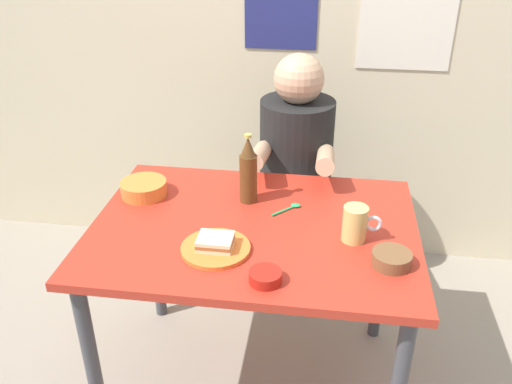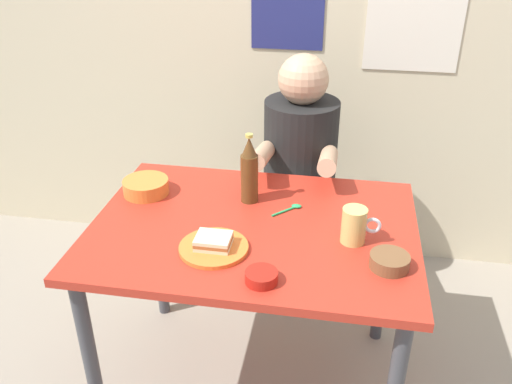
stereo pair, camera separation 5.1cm
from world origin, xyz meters
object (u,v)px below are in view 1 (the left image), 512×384
Objects in this scene: person_seated at (296,147)px; condiment_bowl_brown at (392,258)px; stool at (293,227)px; plate_orange at (216,248)px; beer_bottle at (248,171)px; dining_table at (254,248)px; sandwich at (215,242)px; beer_mug at (356,224)px.

person_seated is 6.00× the size of condiment_bowl_brown.
stool is 0.91m from plate_orange.
beer_bottle is 0.60m from condiment_bowl_brown.
dining_table is at bearing -74.96° from beer_bottle.
beer_mug is at bearing 15.90° from sandwich.
plate_orange is 0.45m from beer_mug.
dining_table is 0.27m from beer_bottle.
condiment_bowl_brown is (0.54, 0.00, 0.02)m from plate_orange.
beer_mug is 0.48× the size of beer_bottle.
beer_mug is at bearing -7.42° from dining_table.
stool is 2.05× the size of plate_orange.
sandwich is 0.87× the size of beer_mug.
sandwich is 0.92× the size of condiment_bowl_brown.
plate_orange is at bearing -120.29° from dining_table.
beer_bottle is (-0.14, -0.47, 0.51)m from stool.
stool is 0.42m from person_seated.
stool is 0.63× the size of person_seated.
sandwich reaches higher than stool.
plate_orange is at bearing 180.00° from sandwich.
plate_orange is at bearing -164.10° from beer_mug.
dining_table is 8.73× the size of beer_mug.
condiment_bowl_brown is (0.54, 0.00, -0.01)m from sandwich.
person_seated is 0.86m from condiment_bowl_brown.
beer_mug reaches higher than plate_orange.
stool is (0.10, 0.63, -0.30)m from dining_table.
sandwich reaches higher than dining_table.
beer_mug is 0.44m from beer_bottle.
beer_mug is (0.43, 0.12, 0.03)m from sandwich.
sandwich is (-0.19, -0.79, 0.01)m from person_seated.
dining_table is at bearing -98.67° from stool.
beer_mug is (0.43, 0.12, 0.05)m from plate_orange.
condiment_bowl_brown is at bearing -66.46° from stool.
beer_bottle reaches higher than sandwich.
person_seated is 0.81m from sandwich.
person_seated is 2.75× the size of beer_bottle.
plate_orange is at bearing -179.89° from condiment_bowl_brown.
condiment_bowl_brown is (0.44, -0.17, 0.12)m from dining_table.
plate_orange is at bearing -103.84° from person_seated.
stool is 3.57× the size of beer_mug.
stool is at bearing 76.35° from plate_orange.
person_seated is at bearing 76.16° from sandwich.
person_seated is at bearing -90.00° from stool.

